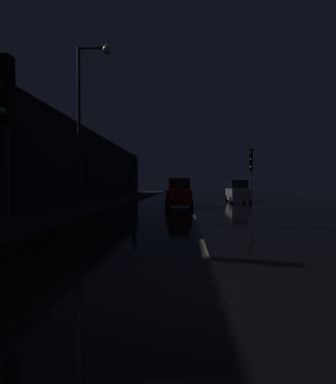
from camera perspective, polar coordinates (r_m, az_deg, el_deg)
name	(u,v)px	position (r m, az deg, el deg)	size (l,w,h in m)	color
ground	(189,201)	(29.02, 4.28, -1.84)	(27.73, 84.00, 0.02)	black
sidewalk_left	(115,200)	(29.89, -10.58, -1.60)	(4.40, 84.00, 0.15)	#28282B
building_facade_left	(77,164)	(27.35, -17.71, 5.43)	(0.80, 63.00, 7.17)	black
lane_centerline	(191,207)	(21.15, 4.64, -3.01)	(0.16, 30.56, 0.01)	beige
traffic_light_far_left	(134,168)	(27.66, -6.86, 4.79)	(0.32, 0.46, 4.54)	#38383A
traffic_light_far_right	(251,164)	(26.45, 16.17, 5.38)	(0.31, 0.46, 4.81)	#38383A
traffic_light_near_left	(6,106)	(9.47, -29.55, 14.69)	(0.32, 0.46, 5.25)	#38383A
streetlamp_overhead	(87,107)	(14.79, -15.78, 16.03)	(1.70, 0.44, 8.29)	#2D2D30
car_approaching_headlights	(180,194)	(21.31, 2.34, -0.38)	(1.95, 4.22, 2.13)	maroon
car_parked_right_far	(238,192)	(27.79, 13.80, -0.01)	(1.93, 4.18, 2.11)	#A5A8AD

